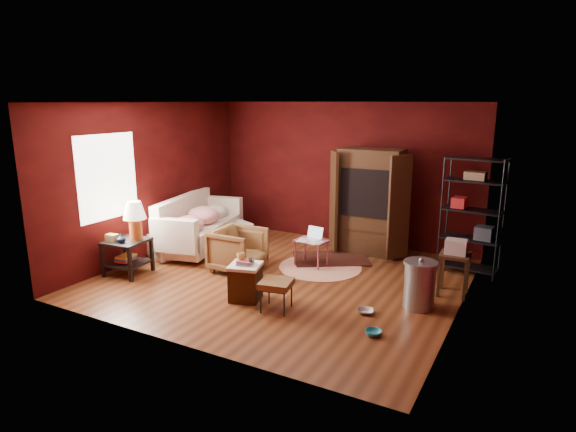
% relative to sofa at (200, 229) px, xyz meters
% --- Properties ---
extents(room, '(5.54, 5.04, 2.84)m').
position_rel_sofa_xyz_m(room, '(2.15, -0.66, 1.01)').
color(room, brown).
rests_on(room, ground).
extents(sofa, '(1.29, 2.11, 0.79)m').
position_rel_sofa_xyz_m(sofa, '(0.00, 0.00, 0.00)').
color(sofa, white).
rests_on(sofa, ground).
extents(armchair, '(0.74, 0.79, 0.81)m').
position_rel_sofa_xyz_m(armchair, '(1.36, -0.68, 0.01)').
color(armchair, black).
rests_on(armchair, ground).
extents(pet_bowl_steel, '(0.23, 0.11, 0.22)m').
position_rel_sofa_xyz_m(pet_bowl_steel, '(3.85, -1.27, -0.29)').
color(pet_bowl_steel, '#AAADB1').
rests_on(pet_bowl_steel, ground).
extents(pet_bowl_turquoise, '(0.22, 0.13, 0.21)m').
position_rel_sofa_xyz_m(pet_bowl_turquoise, '(4.15, -1.82, -0.29)').
color(pet_bowl_turquoise, '#2AA6C4').
rests_on(pet_bowl_turquoise, ground).
extents(vase, '(0.15, 0.16, 0.14)m').
position_rel_sofa_xyz_m(vase, '(-0.10, -1.85, 0.26)').
color(vase, '#0C1A3D').
rests_on(vase, side_table).
extents(mug, '(0.12, 0.10, 0.12)m').
position_rel_sofa_xyz_m(mug, '(2.08, -1.64, 0.26)').
color(mug, '#EECF74').
rests_on(mug, hamper).
extents(side_table, '(0.69, 0.69, 1.22)m').
position_rel_sofa_xyz_m(side_table, '(-0.10, -1.64, 0.34)').
color(side_table, black).
rests_on(side_table, ground).
extents(sofa_cushions, '(1.34, 2.37, 0.94)m').
position_rel_sofa_xyz_m(sofa_cushions, '(-0.04, -0.02, 0.06)').
color(sofa_cushions, white).
rests_on(sofa_cushions, sofa).
extents(hamper, '(0.54, 0.54, 0.62)m').
position_rel_sofa_xyz_m(hamper, '(2.16, -1.65, -0.12)').
color(hamper, '#44250F').
rests_on(hamper, ground).
extents(footstool, '(0.49, 0.49, 0.43)m').
position_rel_sofa_xyz_m(footstool, '(2.73, -1.76, -0.02)').
color(footstool, black).
rests_on(footstool, ground).
extents(rug_round, '(1.55, 1.55, 0.01)m').
position_rel_sofa_xyz_m(rug_round, '(2.53, 0.12, -0.39)').
color(rug_round, beige).
rests_on(rug_round, ground).
extents(rug_oriental, '(1.60, 1.47, 0.01)m').
position_rel_sofa_xyz_m(rug_oriental, '(2.51, 0.61, -0.38)').
color(rug_oriental, '#4F1C15').
rests_on(rug_oriental, ground).
extents(laptop_desk, '(0.59, 0.47, 0.68)m').
position_rel_sofa_xyz_m(laptop_desk, '(2.35, 0.13, 0.02)').
color(laptop_desk, '#A34A5A').
rests_on(laptop_desk, ground).
extents(tv_armoire, '(1.55, 0.83, 1.97)m').
position_rel_sofa_xyz_m(tv_armoire, '(2.96, 1.34, 0.63)').
color(tv_armoire, '#402312').
rests_on(tv_armoire, ground).
extents(wire_shelving, '(0.98, 0.50, 1.94)m').
position_rel_sofa_xyz_m(wire_shelving, '(4.82, 1.08, 0.67)').
color(wire_shelving, black).
rests_on(wire_shelving, ground).
extents(small_stand, '(0.45, 0.45, 0.85)m').
position_rel_sofa_xyz_m(small_stand, '(4.76, -0.02, 0.24)').
color(small_stand, '#402312').
rests_on(small_stand, ground).
extents(trash_can, '(0.49, 0.49, 0.73)m').
position_rel_sofa_xyz_m(trash_can, '(4.43, -0.73, -0.05)').
color(trash_can, '#999AA0').
rests_on(trash_can, ground).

